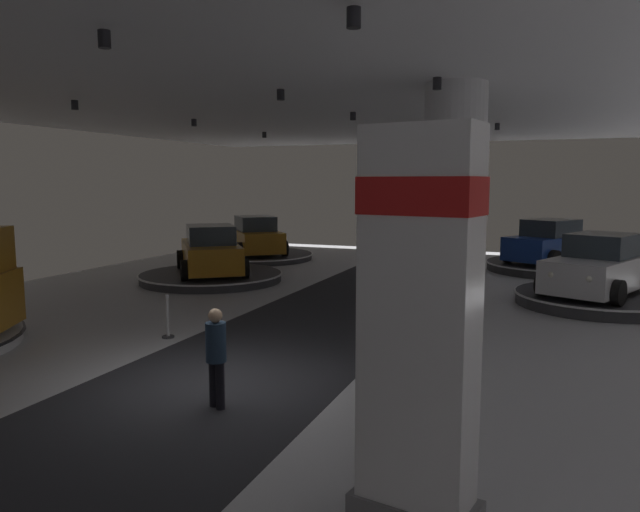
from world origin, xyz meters
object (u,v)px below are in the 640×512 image
(display_platform_deep_left, at_px, (255,256))
(display_car_deep_left, at_px, (255,237))
(display_platform_far_right, at_px, (598,299))
(visitor_walking_near, at_px, (384,264))
(column_right, at_px, (453,220))
(display_platform_far_left, at_px, (211,277))
(display_car_far_left, at_px, (211,252))
(visitor_walking_far, at_px, (216,352))
(brand_sign_pylon, at_px, (419,329))
(display_car_deep_right, at_px, (552,243))
(display_platform_deep_right, at_px, (551,266))
(display_car_far_right, at_px, (600,267))

(display_platform_deep_left, distance_m, display_car_deep_left, 0.88)
(display_platform_far_right, bearing_deg, visitor_walking_near, -179.14)
(column_right, xyz_separation_m, display_platform_far_left, (-9.30, 5.58, -2.58))
(display_car_far_left, bearing_deg, visitor_walking_far, -57.94)
(brand_sign_pylon, bearing_deg, display_car_far_left, 129.01)
(display_platform_far_right, height_order, display_car_deep_right, display_car_deep_right)
(display_platform_deep_left, xyz_separation_m, display_car_deep_left, (0.02, -0.02, 0.88))
(display_platform_deep_left, relative_size, display_platform_deep_right, 1.05)
(display_car_far_left, relative_size, display_platform_deep_right, 0.88)
(display_platform_far_left, distance_m, visitor_walking_near, 6.30)
(column_right, height_order, display_car_deep_right, column_right)
(column_right, relative_size, display_car_far_left, 1.24)
(display_platform_deep_right, relative_size, visitor_walking_near, 3.16)
(display_car_far_left, bearing_deg, display_platform_far_left, 127.10)
(display_car_deep_left, height_order, display_car_far_right, display_car_far_right)
(display_car_deep_left, distance_m, display_car_deep_right, 12.65)
(display_platform_deep_right, distance_m, visitor_walking_far, 17.97)
(display_car_far_left, distance_m, display_platform_far_right, 12.55)
(display_car_far_right, relative_size, visitor_walking_near, 2.87)
(display_car_deep_right, relative_size, visitor_walking_far, 2.84)
(column_right, distance_m, display_car_deep_right, 12.85)
(visitor_walking_near, xyz_separation_m, visitor_walking_far, (0.17, -10.59, 0.00))
(brand_sign_pylon, xyz_separation_m, visitor_walking_near, (-3.79, 12.73, -1.20))
(display_platform_deep_right, relative_size, visitor_walking_far, 3.16)
(brand_sign_pylon, height_order, display_car_far_left, brand_sign_pylon)
(visitor_walking_near, bearing_deg, column_right, -62.78)
(display_platform_far_right, bearing_deg, brand_sign_pylon, -100.98)
(display_platform_deep_left, xyz_separation_m, display_platform_deep_right, (12.64, 1.01, 0.04))
(visitor_walking_far, bearing_deg, display_car_far_left, 122.06)
(visitor_walking_far, bearing_deg, display_platform_deep_right, 74.39)
(visitor_walking_near, distance_m, visitor_walking_far, 10.59)
(display_platform_far_left, height_order, visitor_walking_near, visitor_walking_near)
(display_car_far_left, distance_m, visitor_walking_near, 6.25)
(display_platform_far_left, distance_m, display_car_far_left, 0.90)
(display_platform_deep_left, distance_m, display_platform_far_left, 6.18)
(display_car_deep_left, distance_m, display_platform_far_right, 14.99)
(column_right, bearing_deg, display_platform_deep_left, 132.62)
(display_platform_far_left, xyz_separation_m, display_car_deep_right, (11.24, 7.01, 0.94))
(display_car_far_right, bearing_deg, display_car_deep_left, 158.26)
(brand_sign_pylon, relative_size, display_car_far_right, 0.89)
(display_car_deep_left, height_order, display_car_far_left, display_car_far_left)
(display_car_deep_right, bearing_deg, display_car_deep_left, -175.42)
(display_platform_deep_left, bearing_deg, display_platform_far_left, -77.06)
(visitor_walking_near, bearing_deg, display_car_far_left, -176.70)
(column_right, height_order, visitor_walking_far, column_right)
(display_platform_deep_left, height_order, display_platform_far_left, display_platform_far_left)
(brand_sign_pylon, distance_m, display_car_far_left, 15.95)
(display_platform_far_left, distance_m, display_platform_far_right, 12.53)
(display_car_deep_right, bearing_deg, column_right, -98.78)
(column_right, xyz_separation_m, display_platform_deep_left, (-10.68, 11.61, -2.60))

